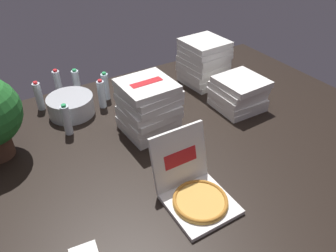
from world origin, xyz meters
name	(u,v)px	position (x,y,z in m)	size (l,w,h in m)	color
ground_plane	(183,149)	(0.00, 0.00, -0.01)	(3.20, 2.40, 0.02)	black
open_pizza_box	(194,189)	(-0.19, -0.40, 0.07)	(0.34, 0.44, 0.36)	white
pizza_stack_left_mid	(204,62)	(0.66, 0.69, 0.19)	(0.39, 0.38, 0.39)	white
pizza_stack_right_far	(238,93)	(0.65, 0.22, 0.12)	(0.37, 0.37, 0.24)	white
pizza_stack_right_near	(148,108)	(-0.10, 0.29, 0.19)	(0.39, 0.39, 0.39)	white
ice_bucket	(71,105)	(-0.51, 0.79, 0.07)	(0.35, 0.35, 0.15)	#B7BABF
water_bottle_0	(67,120)	(-0.60, 0.55, 0.11)	(0.06, 0.06, 0.24)	white
water_bottle_1	(39,96)	(-0.69, 0.99, 0.11)	(0.06, 0.06, 0.24)	white
water_bottle_2	(77,83)	(-0.37, 1.04, 0.11)	(0.06, 0.06, 0.24)	white
water_bottle_3	(102,94)	(-0.26, 0.77, 0.11)	(0.06, 0.06, 0.24)	silver
water_bottle_4	(58,83)	(-0.51, 1.12, 0.11)	(0.06, 0.06, 0.24)	white
water_bottle_5	(106,86)	(-0.19, 0.87, 0.11)	(0.06, 0.06, 0.24)	silver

